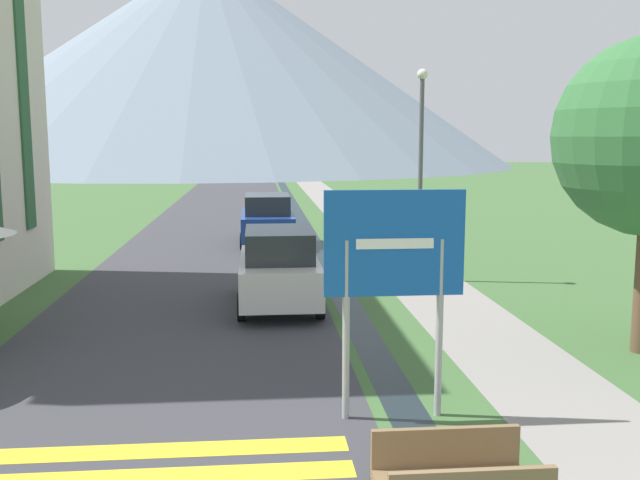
% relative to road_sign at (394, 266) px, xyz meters
% --- Properties ---
extents(ground_plane, '(160.00, 160.00, 0.00)m').
position_rel_road_sign_xyz_m(ground_plane, '(-0.96, 15.30, -2.15)').
color(ground_plane, '#3D6033').
extents(road, '(6.40, 60.00, 0.01)m').
position_rel_road_sign_xyz_m(road, '(-3.46, 25.30, -2.15)').
color(road, '#38383D').
rests_on(road, ground_plane).
extents(footpath, '(2.20, 60.00, 0.01)m').
position_rel_road_sign_xyz_m(footpath, '(2.64, 25.30, -2.15)').
color(footpath, gray).
rests_on(footpath, ground_plane).
extents(drainage_channel, '(0.60, 60.00, 0.00)m').
position_rel_road_sign_xyz_m(drainage_channel, '(0.24, 25.30, -2.15)').
color(drainage_channel, black).
rests_on(drainage_channel, ground_plane).
extents(crosswalk_marking, '(5.44, 1.84, 0.01)m').
position_rel_road_sign_xyz_m(crosswalk_marking, '(-3.46, -1.52, -2.14)').
color(crosswalk_marking, yellow).
rests_on(crosswalk_marking, ground_plane).
extents(mountain_distant, '(81.41, 81.41, 28.06)m').
position_rel_road_sign_xyz_m(mountain_distant, '(-8.14, 90.99, 11.88)').
color(mountain_distant, slate).
rests_on(mountain_distant, ground_plane).
extents(road_sign, '(1.93, 0.11, 3.19)m').
position_rel_road_sign_xyz_m(road_sign, '(0.00, 0.00, 0.00)').
color(road_sign, '#9E9EA3').
rests_on(road_sign, ground_plane).
extents(parked_car_near, '(1.86, 3.97, 1.82)m').
position_rel_road_sign_xyz_m(parked_car_near, '(-1.36, 6.66, -1.24)').
color(parked_car_near, silver).
rests_on(parked_car_near, ground_plane).
extents(parked_car_far, '(1.95, 4.17, 1.82)m').
position_rel_road_sign_xyz_m(parked_car_far, '(-1.47, 16.34, -1.24)').
color(parked_car_far, navy).
rests_on(parked_car_far, ground_plane).
extents(streetlamp, '(0.28, 0.28, 5.65)m').
position_rel_road_sign_xyz_m(streetlamp, '(2.52, 9.37, 1.16)').
color(streetlamp, '#515156').
rests_on(streetlamp, ground_plane).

